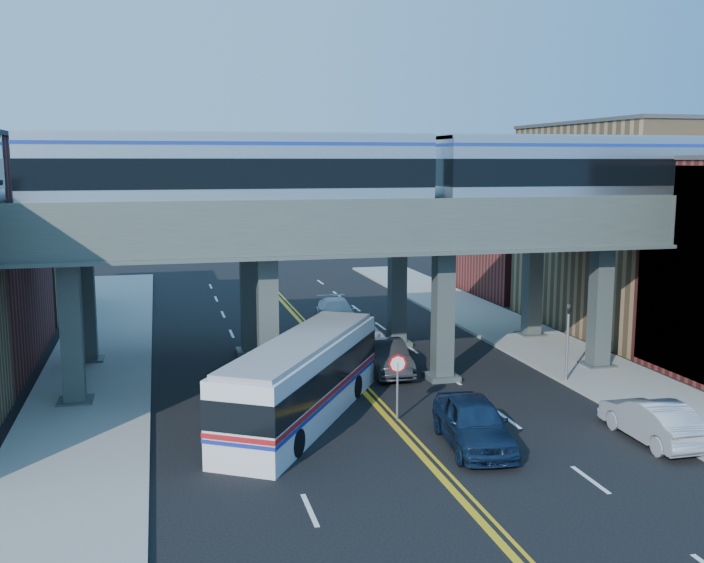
{
  "coord_description": "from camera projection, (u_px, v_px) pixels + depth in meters",
  "views": [
    {
      "loc": [
        -8.46,
        -24.94,
        9.94
      ],
      "look_at": [
        -0.66,
        6.39,
        4.97
      ],
      "focal_mm": 40.0,
      "sensor_mm": 36.0,
      "label": 1
    }
  ],
  "objects": [
    {
      "name": "ground",
      "position": [
        414.0,
        448.0,
        27.45
      ],
      "size": [
        120.0,
        120.0,
        0.0
      ],
      "primitive_type": "plane",
      "color": "black",
      "rests_on": "ground"
    },
    {
      "name": "sidewalk_west",
      "position": [
        92.0,
        389.0,
        34.28
      ],
      "size": [
        5.0,
        70.0,
        0.16
      ],
      "primitive_type": "cube",
      "color": "gray",
      "rests_on": "ground"
    },
    {
      "name": "sidewalk_east",
      "position": [
        567.0,
        357.0,
        39.77
      ],
      "size": [
        5.0,
        70.0,
        0.16
      ],
      "primitive_type": "cube",
      "color": "gray",
      "rests_on": "ground"
    },
    {
      "name": "building_east_b",
      "position": [
        627.0,
        229.0,
        46.3
      ],
      "size": [
        8.0,
        14.0,
        12.0
      ],
      "primitive_type": "cube",
      "color": "olive",
      "rests_on": "ground"
    },
    {
      "name": "building_east_c",
      "position": [
        526.0,
        234.0,
        58.99
      ],
      "size": [
        8.0,
        10.0,
        9.0
      ],
      "primitive_type": "cube",
      "color": "maroon",
      "rests_on": "ground"
    },
    {
      "name": "elevated_viaduct_near",
      "position": [
        358.0,
        242.0,
        34.14
      ],
      "size": [
        52.0,
        3.6,
        7.4
      ],
      "color": "#394240",
      "rests_on": "ground"
    },
    {
      "name": "elevated_viaduct_far",
      "position": [
        324.0,
        228.0,
        40.85
      ],
      "size": [
        52.0,
        3.6,
        7.4
      ],
      "color": "#394240",
      "rests_on": "ground"
    },
    {
      "name": "transit_train",
      "position": [
        233.0,
        174.0,
        32.41
      ],
      "size": [
        51.36,
        3.22,
        3.76
      ],
      "color": "black",
      "rests_on": "elevated_viaduct_near"
    },
    {
      "name": "stop_sign",
      "position": [
        397.0,
        376.0,
        30.13
      ],
      "size": [
        0.76,
        0.09,
        2.63
      ],
      "color": "slate",
      "rests_on": "ground"
    },
    {
      "name": "traffic_signal",
      "position": [
        568.0,
        334.0,
        35.05
      ],
      "size": [
        0.15,
        0.18,
        4.1
      ],
      "color": "slate",
      "rests_on": "ground"
    },
    {
      "name": "transit_bus",
      "position": [
        302.0,
        381.0,
        30.27
      ],
      "size": [
        8.25,
        11.39,
        3.02
      ],
      "rotation": [
        0.0,
        0.0,
        1.03
      ],
      "color": "silver",
      "rests_on": "ground"
    },
    {
      "name": "car_lane_a",
      "position": [
        474.0,
        422.0,
        27.44
      ],
      "size": [
        2.67,
        5.39,
        1.76
      ],
      "primitive_type": "imported",
      "rotation": [
        0.0,
        0.0,
        -0.12
      ],
      "color": "#10213C",
      "rests_on": "ground"
    },
    {
      "name": "car_lane_b",
      "position": [
        387.0,
        357.0,
        37.01
      ],
      "size": [
        1.9,
        4.78,
        1.55
      ],
      "primitive_type": "imported",
      "rotation": [
        0.0,
        0.0,
        -0.06
      ],
      "color": "#28282A",
      "rests_on": "ground"
    },
    {
      "name": "car_lane_c",
      "position": [
        357.0,
        332.0,
        42.55
      ],
      "size": [
        2.86,
        5.54,
        1.49
      ],
      "primitive_type": "imported",
      "rotation": [
        0.0,
        0.0,
        -0.07
      ],
      "color": "silver",
      "rests_on": "ground"
    },
    {
      "name": "car_lane_d",
      "position": [
        336.0,
        312.0,
        48.03
      ],
      "size": [
        2.54,
        5.44,
        1.54
      ],
      "primitive_type": "imported",
      "rotation": [
        0.0,
        0.0,
        -0.07
      ],
      "color": "#B3B3B8",
      "rests_on": "ground"
    },
    {
      "name": "car_parked_curb",
      "position": [
        652.0,
        420.0,
        28.03
      ],
      "size": [
        1.67,
        4.7,
        1.55
      ],
      "primitive_type": "imported",
      "rotation": [
        0.0,
        0.0,
        3.13
      ],
      "color": "#A6A5AA",
      "rests_on": "ground"
    }
  ]
}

